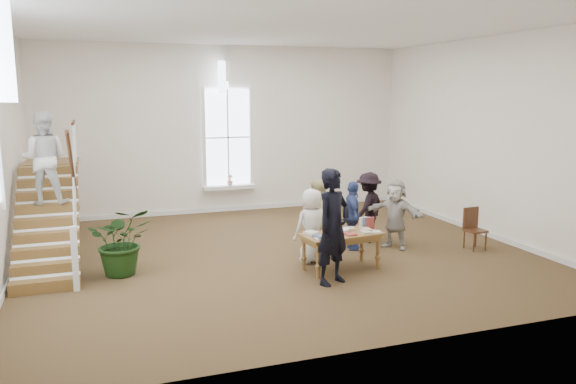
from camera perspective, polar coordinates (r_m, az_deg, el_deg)
name	(u,v)px	position (r m, az deg, el deg)	size (l,w,h in m)	color
ground	(279,254)	(11.56, -0.93, -6.30)	(10.00, 10.00, 0.00)	#48351C
room_shell	(229,197)	(15.59, -5.97, -0.53)	(10.49, 10.00, 10.00)	silver
staircase	(46,181)	(11.44, -23.36, 1.02)	(1.10, 4.10, 2.92)	brown
library_table	(341,238)	(10.45, 5.43, -4.64)	(1.56, 0.93, 0.76)	brown
police_officer	(333,227)	(9.61, 4.63, -3.55)	(0.73, 0.48, 2.00)	black
elderly_woman	(312,226)	(10.83, 2.44, -3.46)	(0.71, 0.46, 1.45)	silver
person_yellow	(317,217)	(11.38, 2.92, -2.56)	(0.75, 0.58, 1.54)	#CCC07F
woman_cluster_a	(352,216)	(11.79, 6.56, -2.40)	(0.85, 0.35, 1.45)	#374785
woman_cluster_b	(368,207)	(12.44, 8.17, -1.55)	(1.00, 0.57, 1.55)	black
woman_cluster_c	(395,214)	(12.03, 10.85, -2.22)	(1.36, 0.43, 1.47)	#BAB3A7
floor_plant	(122,241)	(10.56, -16.52, -4.78)	(1.13, 0.98, 1.25)	black
side_chair	(473,226)	(12.44, 18.31, -3.34)	(0.40, 0.40, 0.88)	#3D2410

